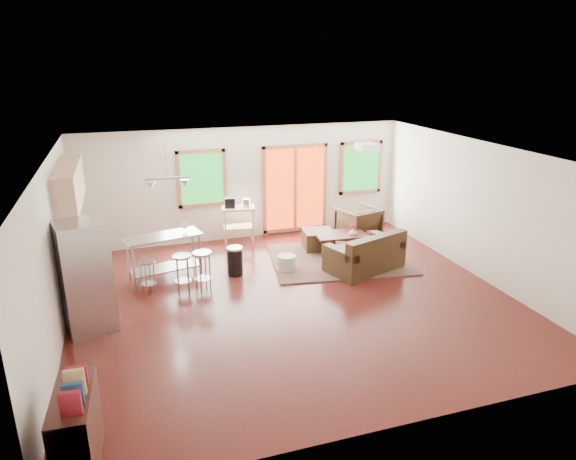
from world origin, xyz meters
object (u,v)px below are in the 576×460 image
object	(u,v)px
island	(164,249)
kitchen_cart	(237,212)
armchair	(358,222)
ottoman	(318,240)
coffee_table	(341,236)
loveseat	(366,256)
rug	(339,259)
refrigerator	(86,276)

from	to	relation	value
island	kitchen_cart	size ratio (longest dim) A/B	1.35
armchair	island	distance (m)	4.58
armchair	ottoman	bearing A→B (deg)	-0.36
coffee_table	kitchen_cart	bearing A→B (deg)	148.40
coffee_table	kitchen_cart	xyz separation A→B (m)	(-2.00, 1.23, 0.38)
kitchen_cart	loveseat	bearing A→B (deg)	-47.79
rug	coffee_table	xyz separation A→B (m)	(0.19, 0.38, 0.36)
island	refrigerator	bearing A→B (deg)	-129.40
coffee_table	ottoman	distance (m)	0.55
loveseat	island	bearing A→B (deg)	149.43
ottoman	refrigerator	distance (m)	5.20
loveseat	coffee_table	world-z (taller)	loveseat
loveseat	armchair	xyz separation A→B (m)	(0.63, 1.72, 0.12)
ottoman	loveseat	bearing A→B (deg)	-72.08
refrigerator	rug	bearing A→B (deg)	2.76
coffee_table	kitchen_cart	size ratio (longest dim) A/B	1.04
rug	loveseat	world-z (taller)	loveseat
loveseat	coffee_table	xyz separation A→B (m)	(-0.09, 1.07, 0.06)
rug	refrigerator	bearing A→B (deg)	-163.34
ottoman	refrigerator	bearing A→B (deg)	-154.78
coffee_table	island	xyz separation A→B (m)	(-3.76, -0.26, 0.24)
rug	island	xyz separation A→B (m)	(-3.57, 0.11, 0.60)
rug	ottoman	size ratio (longest dim) A/B	4.44
coffee_table	armchair	xyz separation A→B (m)	(0.72, 0.65, 0.06)
ottoman	island	xyz separation A→B (m)	(-3.38, -0.63, 0.40)
coffee_table	ottoman	bearing A→B (deg)	135.98
refrigerator	kitchen_cart	size ratio (longest dim) A/B	1.60
refrigerator	kitchen_cart	xyz separation A→B (m)	(3.04, 3.06, -0.13)
rug	kitchen_cart	distance (m)	2.54
rug	ottoman	distance (m)	0.79
island	armchair	bearing A→B (deg)	11.56
rug	coffee_table	bearing A→B (deg)	63.67
rug	refrigerator	distance (m)	5.15
coffee_table	armchair	distance (m)	0.97
rug	island	world-z (taller)	island
ottoman	kitchen_cart	world-z (taller)	kitchen_cart
armchair	island	size ratio (longest dim) A/B	0.58
rug	ottoman	xyz separation A→B (m)	(-0.19, 0.74, 0.20)
coffee_table	island	size ratio (longest dim) A/B	0.77
loveseat	refrigerator	size ratio (longest dim) A/B	0.96
rug	coffee_table	distance (m)	0.55
ottoman	island	world-z (taller)	island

